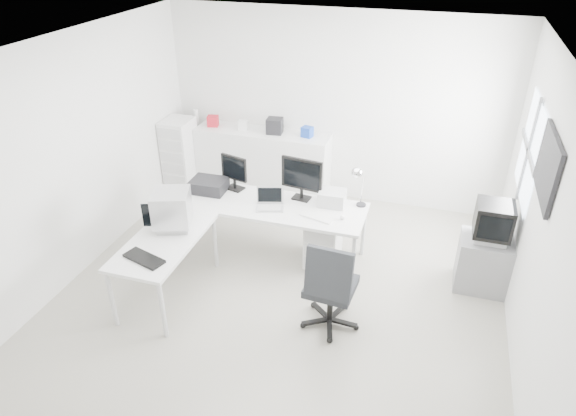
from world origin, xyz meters
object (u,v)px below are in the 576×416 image
(crt_monitor, at_px, (172,212))
(crt_tv, at_px, (493,223))
(laser_printer, at_px, (332,198))
(sideboard, at_px, (263,163))
(main_desk, at_px, (269,229))
(inkjet_printer, at_px, (209,185))
(office_chair, at_px, (331,282))
(lcd_monitor_small, at_px, (234,172))
(filing_cabinet, at_px, (180,157))
(lcd_monitor_large, at_px, (302,179))
(drawer_pedestal, at_px, (323,241))
(laptop, at_px, (270,201))
(side_desk, at_px, (167,267))
(tv_cabinet, at_px, (484,263))

(crt_monitor, bearing_deg, crt_tv, -3.69)
(laser_printer, xyz_separation_m, sideboard, (-1.40, 1.38, -0.33))
(main_desk, relative_size, inkjet_printer, 5.40)
(main_desk, distance_m, office_chair, 1.49)
(main_desk, bearing_deg, lcd_monitor_small, 155.56)
(filing_cabinet, bearing_deg, crt_monitor, -63.80)
(lcd_monitor_large, relative_size, sideboard, 0.27)
(crt_tv, distance_m, filing_cabinet, 4.65)
(drawer_pedestal, height_order, filing_cabinet, filing_cabinet)
(laptop, bearing_deg, sideboard, 96.00)
(side_desk, height_order, tv_cabinet, side_desk)
(laptop, bearing_deg, main_desk, 100.14)
(side_desk, relative_size, tv_cabinet, 2.14)
(sideboard, xyz_separation_m, filing_cabinet, (-1.24, -0.33, 0.08))
(crt_monitor, bearing_deg, tv_cabinet, -3.69)
(lcd_monitor_small, distance_m, filing_cabinet, 1.73)
(side_desk, distance_m, tv_cabinet, 3.66)
(office_chair, xyz_separation_m, filing_cabinet, (-2.94, 2.32, 0.04))
(drawer_pedestal, relative_size, crt_monitor, 1.45)
(tv_cabinet, bearing_deg, filing_cabinet, 165.61)
(inkjet_printer, xyz_separation_m, lcd_monitor_large, (1.20, 0.15, 0.20))
(laser_printer, bearing_deg, office_chair, -79.20)
(lcd_monitor_large, relative_size, crt_monitor, 1.35)
(laser_printer, bearing_deg, inkjet_printer, -177.95)
(tv_cabinet, bearing_deg, drawer_pedestal, -178.04)
(tv_cabinet, bearing_deg, side_desk, -160.63)
(side_desk, bearing_deg, tv_cabinet, 19.37)
(tv_cabinet, relative_size, sideboard, 0.32)
(laser_printer, bearing_deg, tv_cabinet, -5.47)
(laptop, xyz_separation_m, crt_tv, (2.56, 0.22, 0.02))
(drawer_pedestal, height_order, lcd_monitor_small, lcd_monitor_small)
(inkjet_printer, xyz_separation_m, tv_cabinet, (3.46, 0.02, -0.50))
(lcd_monitor_small, relative_size, filing_cabinet, 0.40)
(crt_monitor, relative_size, tv_cabinet, 0.63)
(drawer_pedestal, xyz_separation_m, lcd_monitor_small, (-1.25, 0.20, 0.69))
(filing_cabinet, bearing_deg, side_desk, -66.24)
(lcd_monitor_large, height_order, laptop, lcd_monitor_large)
(lcd_monitor_small, bearing_deg, inkjet_printer, -138.02)
(office_chair, bearing_deg, filing_cabinet, 145.75)
(lcd_monitor_small, distance_m, lcd_monitor_large, 0.90)
(main_desk, relative_size, lcd_monitor_large, 4.31)
(laptop, xyz_separation_m, sideboard, (-0.70, 1.70, -0.34))
(office_chair, distance_m, filing_cabinet, 3.74)
(lcd_monitor_large, xyz_separation_m, laptop, (-0.30, -0.35, -0.17))
(lcd_monitor_small, distance_m, crt_monitor, 1.14)
(lcd_monitor_large, bearing_deg, main_desk, -136.47)
(main_desk, xyz_separation_m, side_desk, (-0.85, -1.10, 0.00))
(inkjet_printer, xyz_separation_m, laptop, (0.90, -0.20, 0.03))
(main_desk, height_order, drawer_pedestal, main_desk)
(tv_cabinet, bearing_deg, sideboard, 155.55)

